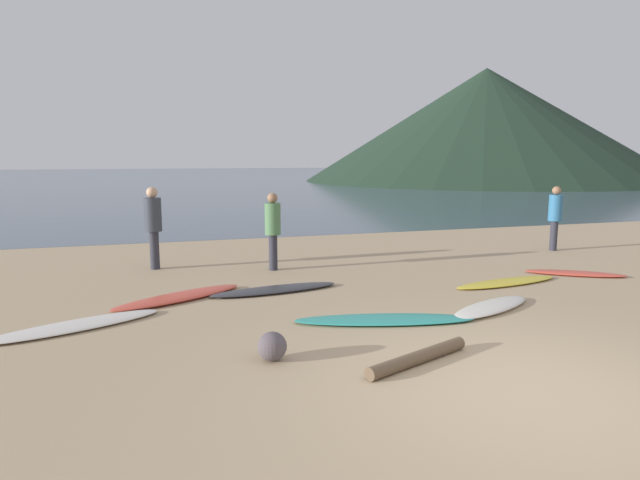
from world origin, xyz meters
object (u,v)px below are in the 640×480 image
Objects in this scene: person_2 at (555,213)px; surfboard_0 at (74,326)px; surfboard_4 at (491,307)px; surfboard_3 at (385,319)px; surfboard_5 at (507,282)px; driftwood_log at (418,357)px; surfboard_1 at (179,297)px; surfboard_6 at (575,273)px; person_1 at (273,225)px; beach_rock_near at (272,346)px; surfboard_2 at (275,289)px; person_0 at (153,221)px.

surfboard_0 is at bearing 135.01° from person_2.
surfboard_3 is at bearing 158.30° from surfboard_4.
surfboard_5 is 1.49× the size of driftwood_log.
surfboard_1 is 5.17m from surfboard_4.
person_1 reaches higher than surfboard_6.
surfboard_3 is 7.61× the size of beach_rock_near.
surfboard_4 is at bearing -31.67° from surfboard_0.
person_0 reaches higher than surfboard_2.
surfboard_3 is at bearing -36.47° from surfboard_0.
surfboard_2 is at bearing 162.35° from surfboard_5.
surfboard_1 is at bearing 106.03° from beach_rock_near.
person_2 reaches higher than surfboard_5.
surfboard_1 is 9.84m from person_2.
person_2 is (1.66, 2.61, 0.94)m from surfboard_6.
surfboard_2 reaches higher than surfboard_5.
surfboard_5 is 1.84m from surfboard_6.
driftwood_log is (0.47, -5.75, -0.90)m from person_1.
surfboard_0 is 9.41m from surfboard_6.
surfboard_4 is 3.59m from surfboard_6.
beach_rock_near is at bearing 159.30° from driftwood_log.
person_1 is 4.71× the size of beach_rock_near.
driftwood_log is 4.55× the size of beach_rock_near.
surfboard_2 is 4.44m from surfboard_5.
surfboard_6 reaches higher than surfboard_0.
surfboard_0 is 3.41m from surfboard_2.
person_2 is (7.48, 0.25, 0.00)m from person_1.
surfboard_4 is (6.21, -0.95, 0.01)m from surfboard_0.
surfboard_5 is at bearing 41.73° from driftwood_log.
surfboard_6 is 1.10× the size of person_0.
surfboard_0 is 1.03× the size of surfboard_5.
surfboard_6 is at bearing 3.54° from surfboard_4.
surfboard_4 is at bearing 16.06° from beach_rock_near.
surfboard_6 is (9.39, 0.74, 0.00)m from surfboard_0.
person_1 is (-5.82, 2.35, 0.94)m from surfboard_6.
surfboard_6 is 1.22× the size of driftwood_log.
driftwood_log is at bearing -146.58° from surfboard_5.
surfboard_3 is (4.34, -1.04, 0.00)m from surfboard_0.
driftwood_log reaches higher than surfboard_1.
surfboard_0 is 4.24m from person_0.
person_2 is 10.20m from beach_rock_near.
surfboard_4 is 5.43× the size of beach_rock_near.
beach_rock_near is at bearing -63.12° from surfboard_0.
surfboard_1 reaches higher than surfboard_0.
beach_rock_near is (2.42, -2.04, 0.14)m from surfboard_0.
driftwood_log is at bearing -56.29° from surfboard_0.
surfboard_2 is 0.89× the size of surfboard_3.
surfboard_5 is (7.56, 0.50, -0.00)m from surfboard_0.
surfboard_1 is at bearing 123.59° from driftwood_log.
person_1 is (0.38, 1.88, 0.94)m from surfboard_2.
surfboard_0 is at bearing 82.02° from person_1.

